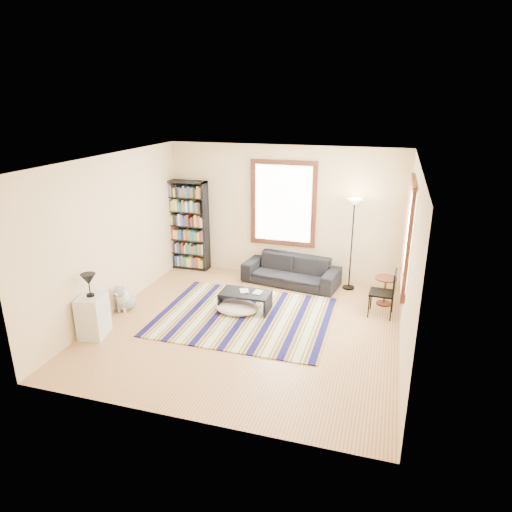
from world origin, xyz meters
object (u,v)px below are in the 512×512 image
(floor_cushion, at_px, (237,307))
(side_table, at_px, (385,291))
(bookshelf, at_px, (188,225))
(white_cabinet, at_px, (93,316))
(coffee_table, at_px, (245,301))
(floor_lamp, at_px, (352,245))
(folding_chair, at_px, (382,293))
(sofa, at_px, (291,271))
(dog, at_px, (126,296))

(floor_cushion, height_order, side_table, side_table)
(bookshelf, relative_size, side_table, 3.70)
(side_table, bearing_deg, bookshelf, 170.14)
(side_table, bearing_deg, white_cabinet, -150.03)
(coffee_table, relative_size, floor_lamp, 0.48)
(bookshelf, bearing_deg, side_table, -9.86)
(side_table, bearing_deg, folding_chair, -95.82)
(coffee_table, xyz_separation_m, side_table, (2.42, 1.00, 0.09))
(sofa, relative_size, folding_chair, 2.30)
(side_table, distance_m, white_cabinet, 5.19)
(coffee_table, bearing_deg, floor_lamp, 42.83)
(floor_cushion, xyz_separation_m, floor_lamp, (1.83, 1.71, 0.83))
(bookshelf, height_order, coffee_table, bookshelf)
(coffee_table, xyz_separation_m, folding_chair, (2.37, 0.51, 0.25))
(floor_lamp, bearing_deg, sofa, -175.20)
(bookshelf, height_order, floor_cushion, bookshelf)
(floor_cushion, relative_size, folding_chair, 0.93)
(sofa, height_order, dog, sofa)
(side_table, bearing_deg, sofa, 165.81)
(sofa, distance_m, dog, 3.35)
(bookshelf, relative_size, dog, 3.87)
(side_table, distance_m, folding_chair, 0.52)
(bookshelf, height_order, floor_lamp, bookshelf)
(floor_cushion, height_order, floor_lamp, floor_lamp)
(bookshelf, relative_size, coffee_table, 2.22)
(floor_cushion, bearing_deg, bookshelf, 133.44)
(coffee_table, bearing_deg, side_table, 22.47)
(sofa, relative_size, coffee_table, 2.20)
(dog, bearing_deg, side_table, 20.62)
(white_cabinet, bearing_deg, coffee_table, 26.58)
(sofa, xyz_separation_m, floor_lamp, (1.19, 0.10, 0.64))
(floor_cushion, bearing_deg, white_cabinet, -143.23)
(bookshelf, xyz_separation_m, coffee_table, (1.90, -1.75, -0.82))
(floor_cushion, xyz_separation_m, side_table, (2.54, 1.13, 0.17))
(floor_cushion, bearing_deg, side_table, 23.99)
(coffee_table, height_order, dog, dog)
(sofa, height_order, floor_cushion, sofa)
(sofa, xyz_separation_m, white_cabinet, (-2.59, -3.08, 0.06))
(sofa, relative_size, white_cabinet, 2.82)
(sofa, height_order, white_cabinet, white_cabinet)
(floor_cushion, relative_size, side_table, 1.48)
(coffee_table, xyz_separation_m, dog, (-2.11, -0.59, 0.08))
(coffee_table, xyz_separation_m, floor_lamp, (1.71, 1.58, 0.75))
(floor_lamp, distance_m, white_cabinet, 4.97)
(folding_chair, height_order, white_cabinet, folding_chair)
(sofa, bearing_deg, floor_lamp, 13.51)
(sofa, xyz_separation_m, bookshelf, (-2.42, 0.27, 0.71))
(floor_lamp, relative_size, white_cabinet, 2.66)
(side_table, bearing_deg, floor_lamp, 140.88)
(sofa, bearing_deg, dog, -133.09)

